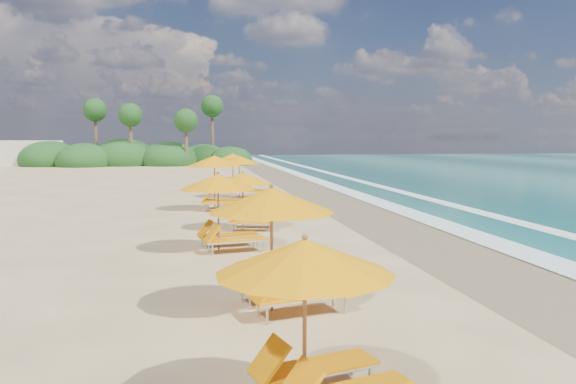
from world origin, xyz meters
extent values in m
plane|color=tan|center=(0.00, 0.00, 0.00)|extent=(160.00, 160.00, 0.00)
cube|color=olive|center=(4.00, 0.00, 0.01)|extent=(4.00, 160.00, 0.01)
cube|color=white|center=(5.50, 0.00, 0.03)|extent=(1.20, 160.00, 0.01)
cube|color=white|center=(8.50, 0.00, 0.02)|extent=(0.80, 160.00, 0.01)
cylinder|color=olive|center=(-2.12, -13.54, 0.99)|extent=(0.05, 0.05, 1.98)
cone|color=orange|center=(-2.12, -13.54, 1.81)|extent=(2.51, 2.51, 0.40)
sphere|color=olive|center=(-2.12, -13.54, 2.03)|extent=(0.07, 0.07, 0.07)
cylinder|color=olive|center=(-1.96, -9.75, 1.11)|extent=(0.06, 0.06, 2.22)
cone|color=orange|center=(-1.96, -9.75, 2.03)|extent=(2.73, 2.73, 0.45)
sphere|color=olive|center=(-1.96, -9.75, 2.28)|extent=(0.08, 0.08, 0.08)
cylinder|color=olive|center=(-2.66, -4.08, 1.05)|extent=(0.05, 0.05, 2.10)
cone|color=orange|center=(-2.66, -4.08, 1.93)|extent=(2.53, 2.53, 0.42)
sphere|color=olive|center=(-2.66, -4.08, 2.16)|extent=(0.08, 0.08, 0.08)
cylinder|color=olive|center=(-1.67, -0.60, 0.96)|extent=(0.05, 0.05, 1.92)
cone|color=orange|center=(-1.67, -0.60, 1.75)|extent=(2.34, 2.34, 0.39)
sphere|color=olive|center=(-1.67, -0.60, 1.97)|extent=(0.07, 0.07, 0.07)
cylinder|color=olive|center=(-2.42, 4.74, 1.16)|extent=(0.06, 0.06, 2.33)
cone|color=orange|center=(-2.42, 4.74, 2.13)|extent=(2.72, 2.72, 0.47)
sphere|color=olive|center=(-2.42, 4.74, 2.39)|extent=(0.08, 0.08, 0.08)
cylinder|color=olive|center=(-0.94, 9.70, 1.08)|extent=(0.05, 0.05, 2.16)
cone|color=orange|center=(-0.94, 9.70, 1.98)|extent=(2.78, 2.78, 0.43)
sphere|color=olive|center=(-0.94, 9.70, 2.22)|extent=(0.08, 0.08, 0.08)
cylinder|color=olive|center=(-1.06, 12.78, 1.09)|extent=(0.05, 0.05, 2.18)
cone|color=orange|center=(-1.06, 12.78, 1.99)|extent=(2.70, 2.70, 0.44)
sphere|color=olive|center=(-1.06, 12.78, 2.24)|extent=(0.08, 0.08, 0.08)
ellipsoid|color=#163D14|center=(-6.00, 45.00, 0.62)|extent=(6.40, 6.40, 4.16)
ellipsoid|color=#163D14|center=(-11.00, 46.00, 0.70)|extent=(7.20, 7.20, 4.68)
ellipsoid|color=#163D14|center=(-15.00, 44.00, 0.58)|extent=(6.00, 6.00, 3.90)
ellipsoid|color=#163D14|center=(-2.00, 47.00, 0.55)|extent=(5.60, 5.60, 3.64)
ellipsoid|color=#163D14|center=(-19.00, 46.00, 0.64)|extent=(6.60, 6.60, 4.29)
ellipsoid|color=#163D14|center=(1.00, 45.00, 0.49)|extent=(5.00, 5.00, 3.25)
cylinder|color=brown|center=(-4.00, 43.00, 2.50)|extent=(0.36, 0.36, 5.00)
sphere|color=#163D14|center=(-4.00, 43.00, 5.00)|extent=(2.60, 2.60, 2.60)
cylinder|color=brown|center=(-10.00, 44.00, 2.80)|extent=(0.36, 0.36, 5.60)
sphere|color=#163D14|center=(-10.00, 44.00, 5.60)|extent=(2.60, 2.60, 2.60)
cylinder|color=brown|center=(-14.00, 46.00, 3.10)|extent=(0.36, 0.36, 6.20)
sphere|color=#163D14|center=(-14.00, 46.00, 6.20)|extent=(2.60, 2.60, 2.60)
cylinder|color=brown|center=(-1.00, 47.00, 3.40)|extent=(0.36, 0.36, 6.80)
sphere|color=#163D14|center=(-1.00, 47.00, 6.80)|extent=(2.60, 2.60, 2.60)
cube|color=beige|center=(-22.00, 48.00, 1.40)|extent=(7.00, 5.00, 2.80)
camera|label=1|loc=(-3.34, -19.55, 3.14)|focal=34.86mm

